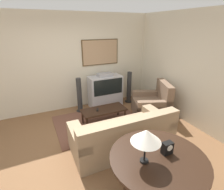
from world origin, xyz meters
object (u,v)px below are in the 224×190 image
Objects in this scene: console_table at (158,161)px; speaker_tower_left at (79,96)px; armchair at (152,105)px; mantel_clock at (167,148)px; table_lamp at (146,136)px; speaker_tower_right at (129,88)px; tv at (105,91)px; coffee_table at (104,111)px; couch at (123,135)px.

speaker_tower_left is at bearing 93.82° from console_table.
armchair is 2.55m from mantel_clock.
speaker_tower_right is at bearing 62.57° from table_lamp.
tv is at bearing 79.34° from console_table.
console_table is at bearing -173.68° from mantel_clock.
coffee_table is 2.29m from console_table.
tv is 1.05m from coffee_table.
table_lamp is at bearing -117.43° from speaker_tower_right.
speaker_tower_left and speaker_tower_right have the same top height.
speaker_tower_right reaches higher than armchair.
armchair is 1.17× the size of speaker_tower_right.
speaker_tower_left reaches higher than mantel_clock.
speaker_tower_right is at bearing -2.37° from tv.
speaker_tower_right reaches higher than couch.
table_lamp is at bearing -104.46° from tv.
tv is 0.94× the size of coffee_table.
coffee_table is at bearing -115.27° from tv.
coffee_table is at bearing 85.95° from console_table.
couch is at bearing 83.56° from console_table.
coffee_table is at bearing 89.66° from mantel_clock.
table_lamp is 0.47m from mantel_clock.
couch is 1.66m from armchair.
table_lamp is 3.61m from speaker_tower_right.
speaker_tower_left is 1.00× the size of speaker_tower_right.
speaker_tower_left is (-0.35, 1.98, 0.18)m from couch.
speaker_tower_left is (0.01, 3.15, -0.64)m from table_lamp.
armchair is at bearing -50.19° from tv.
speaker_tower_right is at bearing -122.72° from couch.
armchair is at bearing -7.13° from coffee_table.
console_table is at bearing -14.44° from armchair.
speaker_tower_left is (-0.21, 3.17, -0.20)m from console_table.
table_lamp reaches higher than mantel_clock.
coffee_table is 0.98m from speaker_tower_left.
speaker_tower_right is (1.42, 3.17, -0.20)m from console_table.
table_lamp is (-0.22, 0.02, 0.44)m from console_table.
tv is 1.45m from armchair.
speaker_tower_left reaches higher than console_table.
tv reaches higher than couch.
couch is 1.57× the size of console_table.
couch is 2.02× the size of speaker_tower_right.
tv is 0.81m from speaker_tower_right.
speaker_tower_left is at bearing 180.00° from speaker_tower_right.
coffee_table is 1.55m from speaker_tower_right.
couch is 11.81× the size of mantel_clock.
console_table is (-0.16, -2.26, 0.33)m from coffee_table.
console_table is 3.47m from speaker_tower_right.
mantel_clock is (-0.46, -3.18, 0.33)m from tv.
console_table is 7.53× the size of mantel_clock.
speaker_tower_left reaches higher than armchair.
couch is at bearing 73.24° from table_lamp.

